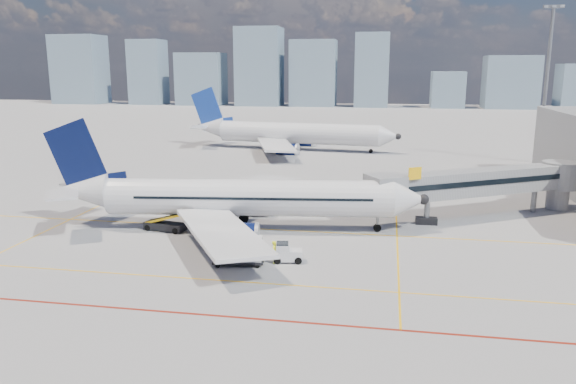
% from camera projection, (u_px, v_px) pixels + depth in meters
% --- Properties ---
extents(ground, '(420.00, 420.00, 0.00)m').
position_uv_depth(ground, '(233.00, 254.00, 48.24)').
color(ground, gray).
rests_on(ground, ground).
extents(apron_markings, '(90.00, 35.12, 0.01)m').
position_uv_depth(apron_markings, '(212.00, 270.00, 44.58)').
color(apron_markings, '#F7B20D').
rests_on(apron_markings, ground).
extents(jet_bridge, '(23.55, 15.78, 6.30)m').
position_uv_depth(jet_bridge, '(488.00, 183.00, 59.64)').
color(jet_bridge, gray).
rests_on(jet_bridge, ground).
extents(floodlight_mast_ne, '(3.20, 0.61, 25.45)m').
position_uv_depth(floodlight_mast_ne, '(547.00, 81.00, 91.62)').
color(floodlight_mast_ne, slate).
rests_on(floodlight_mast_ne, ground).
extents(distant_skyline, '(251.52, 15.35, 31.98)m').
position_uv_depth(distant_skyline, '(303.00, 74.00, 231.91)').
color(distant_skyline, gray).
rests_on(distant_skyline, ground).
extents(main_aircraft, '(37.27, 32.39, 10.97)m').
position_uv_depth(main_aircraft, '(233.00, 198.00, 54.96)').
color(main_aircraft, silver).
rests_on(main_aircraft, ground).
extents(second_aircraft, '(42.11, 36.61, 12.32)m').
position_uv_depth(second_aircraft, '(289.00, 133.00, 109.20)').
color(second_aircraft, silver).
rests_on(second_aircraft, ground).
extents(baggage_tug, '(2.54, 1.78, 1.64)m').
position_uv_depth(baggage_tug, '(286.00, 253.00, 46.25)').
color(baggage_tug, silver).
rests_on(baggage_tug, ground).
extents(cargo_dolly, '(4.33, 2.40, 2.25)m').
position_uv_depth(cargo_dolly, '(238.00, 250.00, 45.51)').
color(cargo_dolly, black).
rests_on(cargo_dolly, ground).
extents(belt_loader, '(6.07, 2.44, 2.43)m').
position_uv_depth(belt_loader, '(166.00, 224.00, 55.15)').
color(belt_loader, black).
rests_on(belt_loader, ground).
extents(ramp_worker, '(0.57, 0.76, 1.89)m').
position_uv_depth(ramp_worker, '(275.00, 252.00, 45.92)').
color(ramp_worker, '#F7FF1A').
rests_on(ramp_worker, ground).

